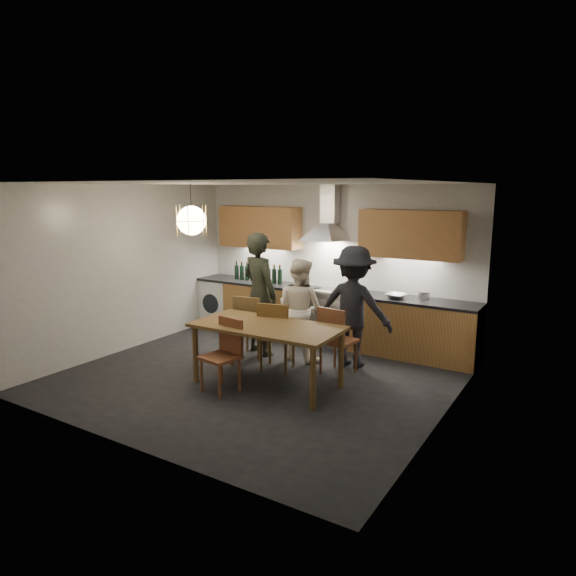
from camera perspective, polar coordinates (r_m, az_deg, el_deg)
The scene contains 17 objects.
ground at distance 7.13m, azimuth -3.45°, elevation -9.84°, with size 5.00×5.00×0.00m, color black.
room_shell at distance 6.71m, azimuth -3.61°, elevation 3.91°, with size 5.02×4.52×2.61m.
counter_run at distance 8.58m, azimuth 4.15°, elevation -3.09°, with size 5.00×0.62×0.90m.
range_stove at distance 8.58m, azimuth 3.99°, elevation -3.13°, with size 0.90×0.60×0.92m.
wall_fixtures at distance 8.46m, azimuth 4.50°, elevation 6.49°, with size 4.30×0.54×1.10m.
pendant_lamp at distance 7.22m, azimuth -10.67°, elevation 7.38°, with size 0.43×0.43×0.70m.
dining_table at distance 6.64m, azimuth -2.33°, elevation -4.90°, with size 1.94×1.00×0.81m.
chair_back_left at distance 7.74m, azimuth -4.27°, elevation -3.85°, with size 0.51×0.51×0.97m.
chair_back_mid at distance 7.17m, azimuth -1.43°, elevation -4.92°, with size 0.54×0.54×0.99m.
chair_back_right at distance 7.05m, azimuth 5.25°, elevation -5.39°, with size 0.49×0.49×0.96m.
chair_front at distance 6.58m, azimuth -7.00°, elevation -6.80°, with size 0.48×0.48×0.92m.
person_left at distance 7.88m, azimuth -3.15°, elevation -0.66°, with size 0.69×0.45×1.89m, color black.
person_mid at distance 7.65m, azimuth 1.30°, elevation -2.37°, with size 0.74×0.58×1.53m, color white.
person_right at distance 7.38m, azimuth 7.29°, elevation -2.10°, with size 1.13×0.65×1.75m, color black.
mixing_bowl at distance 7.91m, azimuth 11.93°, elevation -0.88°, with size 0.30×0.30×0.07m, color silver.
stock_pot at distance 7.90m, azimuth 14.86°, elevation -0.85°, with size 0.17×0.17×0.12m, color silver.
wine_bottles at distance 9.15m, azimuth -3.39°, elevation 1.75°, with size 1.02×0.08×0.33m.
Camera 1 is at (3.84, -5.44, 2.53)m, focal length 32.00 mm.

